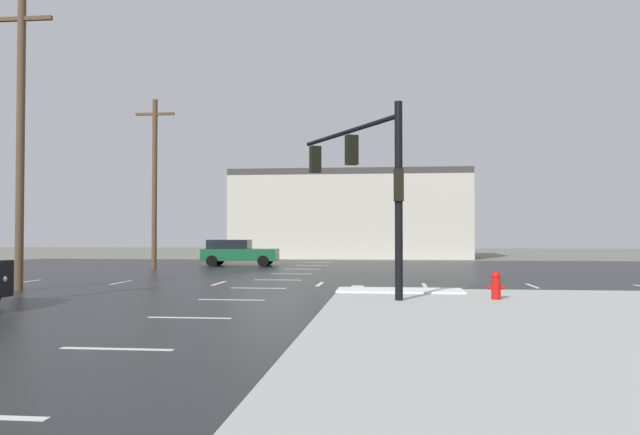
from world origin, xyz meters
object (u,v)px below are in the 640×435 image
(fire_hydrant, at_px, (496,285))
(utility_pole_mid, at_px, (20,136))
(utility_pole_far, at_px, (155,180))
(traffic_signal_mast, at_px, (367,170))
(sedan_green, at_px, (237,252))

(fire_hydrant, height_order, utility_pole_mid, utility_pole_mid)
(utility_pole_mid, height_order, utility_pole_far, utility_pole_mid)
(traffic_signal_mast, xyz_separation_m, utility_pole_mid, (-12.00, 1.30, 1.42))
(sedan_green, xyz_separation_m, utility_pole_far, (-3.82, -3.67, 4.07))
(sedan_green, height_order, utility_pole_mid, utility_pole_mid)
(traffic_signal_mast, xyz_separation_m, sedan_green, (-8.38, 18.19, -3.07))
(utility_pole_mid, bearing_deg, utility_pole_far, 90.87)
(fire_hydrant, relative_size, utility_pole_far, 0.08)
(fire_hydrant, xyz_separation_m, utility_pole_far, (-15.86, 15.57, 4.39))
(fire_hydrant, relative_size, utility_pole_mid, 0.08)
(sedan_green, bearing_deg, traffic_signal_mast, -67.26)
(traffic_signal_mast, height_order, sedan_green, traffic_signal_mast)
(fire_hydrant, distance_m, utility_pole_far, 22.66)
(fire_hydrant, xyz_separation_m, sedan_green, (-12.04, 19.24, 0.32))
(traffic_signal_mast, bearing_deg, sedan_green, -6.05)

